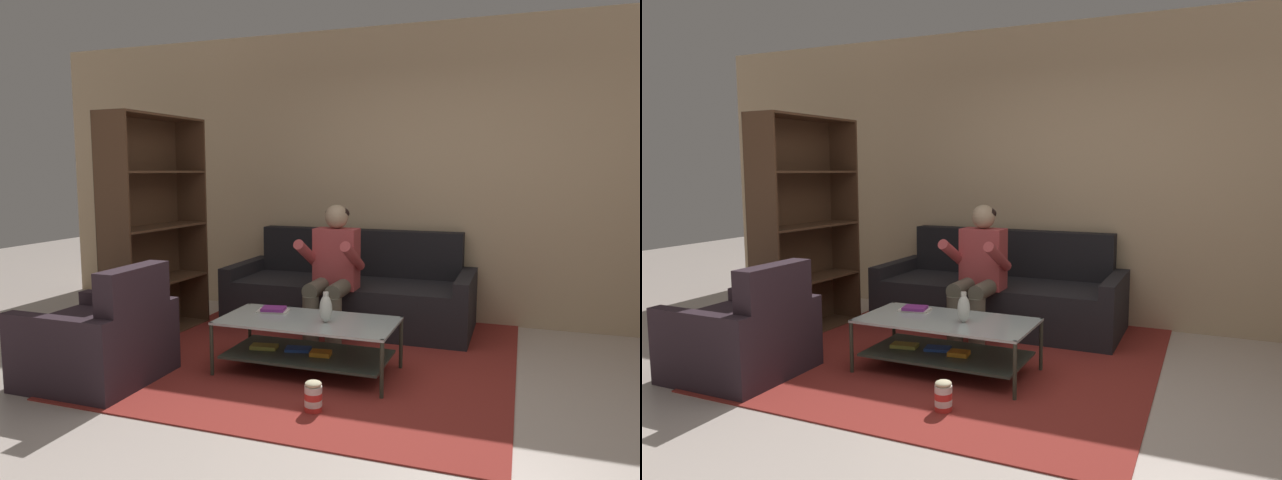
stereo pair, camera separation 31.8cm
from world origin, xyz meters
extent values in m
plane|color=beige|center=(0.00, 0.00, 0.00)|extent=(16.80, 16.80, 0.00)
cube|color=#CDAD86|center=(0.00, 2.46, 1.45)|extent=(8.40, 0.12, 2.90)
cube|color=black|center=(-0.53, 1.89, 0.22)|extent=(2.05, 0.92, 0.45)
cube|color=black|center=(-0.53, 2.26, 0.67)|extent=(2.05, 0.18, 0.46)
cube|color=black|center=(-1.62, 1.89, 0.28)|extent=(0.13, 0.92, 0.57)
cube|color=black|center=(0.56, 1.89, 0.28)|extent=(0.13, 0.92, 0.57)
cylinder|color=#625B4B|center=(-0.63, 1.13, 0.22)|extent=(0.14, 0.14, 0.45)
cylinder|color=#625B4B|center=(-0.43, 1.13, 0.22)|extent=(0.14, 0.14, 0.45)
cylinder|color=#625B4B|center=(-0.63, 1.30, 0.49)|extent=(0.14, 0.42, 0.14)
cylinder|color=#625B4B|center=(-0.43, 1.30, 0.49)|extent=(0.14, 0.42, 0.14)
cube|color=#B54244|center=(-0.53, 1.51, 0.71)|extent=(0.38, 0.22, 0.54)
cylinder|color=#B54244|center=(-0.74, 1.33, 0.77)|extent=(0.09, 0.49, 0.31)
cylinder|color=#B54244|center=(-0.33, 1.33, 0.77)|extent=(0.09, 0.49, 0.31)
sphere|color=tan|center=(-0.53, 1.51, 1.09)|extent=(0.21, 0.21, 0.21)
ellipsoid|color=black|center=(-0.53, 1.53, 1.11)|extent=(0.21, 0.21, 0.13)
cube|color=#B7C3C2|center=(-0.45, 0.57, 0.39)|extent=(1.29, 0.64, 0.02)
cube|color=#343F36|center=(-0.45, 0.57, 0.14)|extent=(1.19, 0.59, 0.02)
cylinder|color=#33372B|center=(-1.08, 0.27, 0.20)|extent=(0.03, 0.03, 0.40)
cylinder|color=#33372B|center=(0.18, 0.27, 0.20)|extent=(0.03, 0.03, 0.40)
cylinder|color=#33372B|center=(-1.08, 0.87, 0.20)|extent=(0.03, 0.03, 0.40)
cylinder|color=#33372B|center=(0.18, 0.87, 0.20)|extent=(0.03, 0.03, 0.40)
cube|color=#ADAF42|center=(-0.80, 0.56, 0.16)|extent=(0.22, 0.14, 0.03)
cube|color=#2850B4|center=(-0.54, 0.60, 0.16)|extent=(0.21, 0.16, 0.02)
cube|color=orange|center=(-0.34, 0.55, 0.17)|extent=(0.16, 0.13, 0.03)
cube|color=maroon|center=(-0.49, 1.13, 0.01)|extent=(3.00, 3.32, 0.01)
cube|color=#905854|center=(-0.49, 1.13, 0.01)|extent=(1.65, 1.83, 0.00)
ellipsoid|color=silver|center=(-0.30, 0.54, 0.50)|extent=(0.09, 0.09, 0.20)
cylinder|color=silver|center=(-0.30, 0.54, 0.60)|extent=(0.04, 0.04, 0.04)
cube|color=white|center=(-0.78, 0.69, 0.41)|extent=(0.26, 0.18, 0.02)
cube|color=#8B2C8F|center=(-0.77, 0.69, 0.43)|extent=(0.20, 0.17, 0.02)
cube|color=#503421|center=(-2.12, 0.52, 0.99)|extent=(0.35, 0.04, 1.97)
cube|color=#503421|center=(-2.06, 1.59, 0.99)|extent=(0.35, 0.04, 1.97)
cube|color=#503421|center=(-2.26, 1.07, 0.99)|extent=(0.08, 1.09, 1.97)
cube|color=#503421|center=(-2.09, 1.06, 0.01)|extent=(0.41, 1.07, 0.02)
cube|color=#503421|center=(-2.09, 1.06, 0.49)|extent=(0.41, 1.07, 0.02)
cube|color=#503421|center=(-2.09, 1.06, 0.99)|extent=(0.41, 1.07, 0.02)
cube|color=#503421|center=(-2.09, 1.06, 1.48)|extent=(0.41, 1.07, 0.02)
cube|color=#503421|center=(-2.09, 1.06, 1.96)|extent=(0.41, 1.07, 0.02)
cube|color=orange|center=(-2.10, 0.56, 0.17)|extent=(0.26, 0.04, 0.31)
cube|color=silver|center=(-2.09, 0.59, 0.18)|extent=(0.26, 0.04, 0.32)
cube|color=#799CB8|center=(-2.08, 0.63, 0.16)|extent=(0.24, 0.05, 0.29)
cube|color=#20202E|center=(-2.08, 0.67, 0.15)|extent=(0.24, 0.04, 0.26)
cube|color=red|center=(-2.10, 0.72, 0.22)|extent=(0.29, 0.04, 0.41)
cube|color=orange|center=(-2.11, 0.76, 0.15)|extent=(0.32, 0.06, 0.27)
cube|color=#2F212A|center=(-1.81, -0.08, 0.23)|extent=(0.84, 0.61, 0.45)
cube|color=#2F212A|center=(-1.47, -0.08, 0.65)|extent=(0.16, 0.61, 0.39)
cube|color=#2F212A|center=(-1.81, 0.28, 0.28)|extent=(0.84, 0.11, 0.55)
cube|color=#2F212A|center=(-1.81, -0.44, 0.28)|extent=(0.84, 0.11, 0.55)
cylinder|color=red|center=(-0.17, -0.07, 0.02)|extent=(0.11, 0.11, 0.04)
cylinder|color=white|center=(-0.17, -0.07, 0.06)|extent=(0.11, 0.11, 0.04)
cylinder|color=red|center=(-0.17, -0.07, 0.11)|extent=(0.11, 0.11, 0.04)
cylinder|color=white|center=(-0.17, -0.07, 0.15)|extent=(0.11, 0.11, 0.04)
ellipsoid|color=beige|center=(-0.17, -0.07, 0.18)|extent=(0.10, 0.10, 0.04)
camera|label=1|loc=(1.01, -3.24, 1.49)|focal=32.00mm
camera|label=2|loc=(1.31, -3.12, 1.49)|focal=32.00mm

